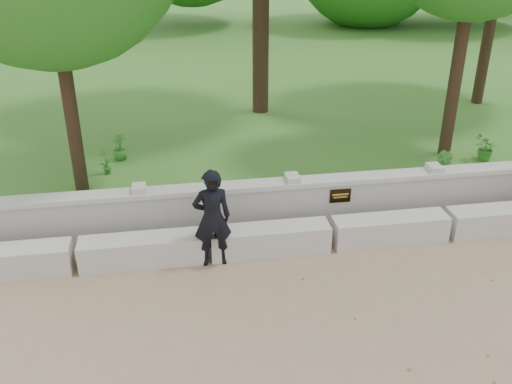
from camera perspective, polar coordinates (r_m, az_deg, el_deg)
The scene contains 9 objects.
ground at distance 7.95m, azimuth 11.28°, elevation -12.46°, with size 80.00×80.00×0.00m, color #8B7055.
lawn at distance 20.46m, azimuth -2.16°, elevation 12.72°, with size 40.00×22.00×0.25m, color #417427.
concrete_bench at distance 9.30m, azimuth 7.50°, elevation -4.22°, with size 11.90×0.45×0.45m.
parapet_wall at distance 9.77m, azimuth 6.45°, elevation -0.96°, with size 12.50×0.35×0.90m.
man_main at distance 8.54m, azimuth -4.41°, elevation -2.62°, with size 0.60×0.54×1.59m.
shrub_a at distance 11.54m, azimuth -14.77°, elevation 2.94°, with size 0.27×0.18×0.52m, color #327226.
shrub_b at distance 11.22m, azimuth 18.21°, elevation 2.19°, with size 0.36×0.29×0.66m, color #327226.
shrub_c at distance 12.69m, azimuth 21.96°, elevation 4.05°, with size 0.48×0.41×0.53m, color #327226.
shrub_d at distance 12.16m, azimuth -13.49°, elevation 4.38°, with size 0.31×0.28×0.55m, color #327226.
Camera 1 is at (-2.48, -5.74, 4.90)m, focal length 40.00 mm.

